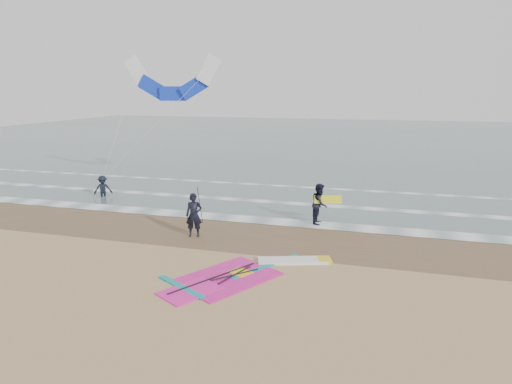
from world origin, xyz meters
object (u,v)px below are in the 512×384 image
(windsurf_rig, at_px, (247,273))
(surf_kite, at_px, (172,82))
(person_standing, at_px, (194,215))
(person_wading, at_px, (103,184))
(person_walking, at_px, (320,204))

(windsurf_rig, relative_size, surf_kite, 0.76)
(person_standing, height_order, person_wading, person_standing)
(surf_kite, bearing_deg, person_walking, -29.92)
(person_walking, height_order, person_wading, person_walking)
(person_standing, distance_m, person_walking, 6.11)
(person_wading, xyz_separation_m, surf_kite, (2.84, 4.10, 5.98))
(person_walking, distance_m, surf_kite, 13.43)
(windsurf_rig, xyz_separation_m, person_walking, (1.54, 6.89, 0.95))
(surf_kite, bearing_deg, windsurf_rig, -55.30)
(person_standing, bearing_deg, person_walking, 17.15)
(person_walking, relative_size, surf_kite, 0.26)
(person_wading, bearing_deg, person_walking, -47.77)
(windsurf_rig, xyz_separation_m, surf_kite, (-8.95, 12.93, 6.77))
(windsurf_rig, bearing_deg, surf_kite, 124.70)
(person_walking, xyz_separation_m, surf_kite, (-10.49, 6.04, 5.82))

